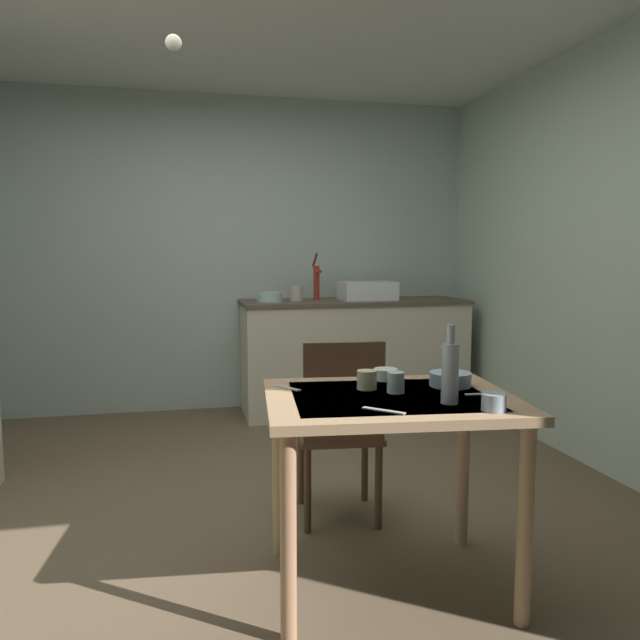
{
  "coord_description": "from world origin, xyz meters",
  "views": [
    {
      "loc": [
        -0.27,
        -3.01,
        1.31
      ],
      "look_at": [
        0.42,
        0.05,
        0.97
      ],
      "focal_mm": 34.25,
      "sensor_mm": 36.0,
      "label": 1
    }
  ],
  "objects_px": {
    "sink_basin": "(367,290)",
    "mixing_bowl_counter": "(270,297)",
    "chair_far_side": "(340,427)",
    "mug_dark": "(494,402)",
    "hand_pump": "(317,280)",
    "dining_table": "(390,425)",
    "serving_bowl_wide": "(386,374)",
    "glass_bottle": "(450,371)"
  },
  "relations": [
    {
      "from": "sink_basin",
      "to": "mixing_bowl_counter",
      "type": "relative_size",
      "value": 2.19
    },
    {
      "from": "chair_far_side",
      "to": "mug_dark",
      "type": "xyz_separation_m",
      "value": [
        0.31,
        -0.9,
        0.32
      ]
    },
    {
      "from": "hand_pump",
      "to": "mixing_bowl_counter",
      "type": "bearing_deg",
      "value": -166.66
    },
    {
      "from": "sink_basin",
      "to": "dining_table",
      "type": "distance_m",
      "value": 2.78
    },
    {
      "from": "mixing_bowl_counter",
      "to": "serving_bowl_wide",
      "type": "height_order",
      "value": "mixing_bowl_counter"
    },
    {
      "from": "sink_basin",
      "to": "chair_far_side",
      "type": "distance_m",
      "value": 2.26
    },
    {
      "from": "mug_dark",
      "to": "serving_bowl_wide",
      "type": "bearing_deg",
      "value": 108.76
    },
    {
      "from": "mug_dark",
      "to": "dining_table",
      "type": "bearing_deg",
      "value": 132.68
    },
    {
      "from": "hand_pump",
      "to": "serving_bowl_wide",
      "type": "height_order",
      "value": "hand_pump"
    },
    {
      "from": "dining_table",
      "to": "glass_bottle",
      "type": "relative_size",
      "value": 3.54
    },
    {
      "from": "dining_table",
      "to": "serving_bowl_wide",
      "type": "relative_size",
      "value": 9.88
    },
    {
      "from": "dining_table",
      "to": "serving_bowl_wide",
      "type": "distance_m",
      "value": 0.32
    },
    {
      "from": "dining_table",
      "to": "serving_bowl_wide",
      "type": "height_order",
      "value": "serving_bowl_wide"
    },
    {
      "from": "sink_basin",
      "to": "dining_table",
      "type": "height_order",
      "value": "sink_basin"
    },
    {
      "from": "mixing_bowl_counter",
      "to": "glass_bottle",
      "type": "distance_m",
      "value": 2.79
    },
    {
      "from": "hand_pump",
      "to": "dining_table",
      "type": "xyz_separation_m",
      "value": [
        -0.31,
        -2.7,
        -0.45
      ]
    },
    {
      "from": "serving_bowl_wide",
      "to": "dining_table",
      "type": "bearing_deg",
      "value": -105.47
    },
    {
      "from": "hand_pump",
      "to": "glass_bottle",
      "type": "height_order",
      "value": "hand_pump"
    },
    {
      "from": "hand_pump",
      "to": "sink_basin",
      "type": "bearing_deg",
      "value": -6.15
    },
    {
      "from": "hand_pump",
      "to": "chair_far_side",
      "type": "xyz_separation_m",
      "value": [
        -0.35,
        -2.1,
        -0.62
      ]
    },
    {
      "from": "dining_table",
      "to": "glass_bottle",
      "type": "bearing_deg",
      "value": -44.01
    },
    {
      "from": "hand_pump",
      "to": "mug_dark",
      "type": "xyz_separation_m",
      "value": [
        -0.03,
        -3.0,
        -0.3
      ]
    },
    {
      "from": "hand_pump",
      "to": "dining_table",
      "type": "bearing_deg",
      "value": -96.45
    },
    {
      "from": "hand_pump",
      "to": "mug_dark",
      "type": "bearing_deg",
      "value": -90.59
    },
    {
      "from": "mug_dark",
      "to": "hand_pump",
      "type": "bearing_deg",
      "value": 89.41
    },
    {
      "from": "hand_pump",
      "to": "glass_bottle",
      "type": "bearing_deg",
      "value": -92.69
    },
    {
      "from": "sink_basin",
      "to": "serving_bowl_wide",
      "type": "distance_m",
      "value": 2.47
    },
    {
      "from": "chair_far_side",
      "to": "serving_bowl_wide",
      "type": "height_order",
      "value": "chair_far_side"
    },
    {
      "from": "dining_table",
      "to": "mug_dark",
      "type": "xyz_separation_m",
      "value": [
        0.27,
        -0.3,
        0.15
      ]
    },
    {
      "from": "mixing_bowl_counter",
      "to": "sink_basin",
      "type": "bearing_deg",
      "value": 3.48
    },
    {
      "from": "chair_far_side",
      "to": "serving_bowl_wide",
      "type": "bearing_deg",
      "value": -69.73
    },
    {
      "from": "mixing_bowl_counter",
      "to": "hand_pump",
      "type": "bearing_deg",
      "value": 13.34
    },
    {
      "from": "chair_far_side",
      "to": "hand_pump",
      "type": "bearing_deg",
      "value": 80.67
    },
    {
      "from": "sink_basin",
      "to": "hand_pump",
      "type": "bearing_deg",
      "value": 173.85
    },
    {
      "from": "mixing_bowl_counter",
      "to": "chair_far_side",
      "type": "xyz_separation_m",
      "value": [
        0.06,
        -2.01,
        -0.49
      ]
    },
    {
      "from": "hand_pump",
      "to": "dining_table",
      "type": "distance_m",
      "value": 2.76
    },
    {
      "from": "chair_far_side",
      "to": "mixing_bowl_counter",
      "type": "bearing_deg",
      "value": 91.6
    },
    {
      "from": "glass_bottle",
      "to": "chair_far_side",
      "type": "bearing_deg",
      "value": 105.38
    },
    {
      "from": "sink_basin",
      "to": "dining_table",
      "type": "xyz_separation_m",
      "value": [
        -0.72,
        -2.66,
        -0.35
      ]
    },
    {
      "from": "mug_dark",
      "to": "glass_bottle",
      "type": "xyz_separation_m",
      "value": [
        -0.1,
        0.13,
        0.09
      ]
    },
    {
      "from": "sink_basin",
      "to": "hand_pump",
      "type": "xyz_separation_m",
      "value": [
        -0.42,
        0.05,
        0.09
      ]
    },
    {
      "from": "sink_basin",
      "to": "serving_bowl_wide",
      "type": "xyz_separation_m",
      "value": [
        -0.65,
        -2.38,
        -0.21
      ]
    }
  ]
}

